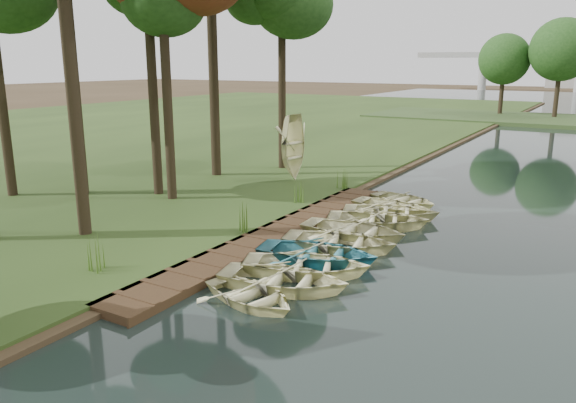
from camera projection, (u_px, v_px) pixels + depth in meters
The scene contains 18 objects.
ground at pixel (314, 245), 19.89m from camera, with size 300.00×300.00×0.00m, color #3D2F1D.
boardwalk at pixel (276, 235), 20.64m from camera, with size 1.60×16.00×0.30m, color #382615.
building_b at pixel (566, 64), 141.98m from camera, with size 8.00×8.00×12.00m, color #A5A5A0.
rowboat_0 at pixel (250, 292), 14.93m from camera, with size 2.15×3.00×0.62m, color beige.
rowboat_1 at pixel (284, 276), 15.84m from camera, with size 2.69×3.76×0.78m, color beige.
rowboat_2 at pixel (307, 263), 16.90m from camera, with size 2.75×3.85×0.80m, color beige.
rowboat_3 at pixel (317, 251), 17.93m from camera, with size 2.79×3.90×0.81m, color teal.
rowboat_4 at pixel (340, 239), 19.09m from camera, with size 2.77×3.88×0.80m, color beige.
rowboat_5 at pixel (353, 228), 20.42m from camera, with size 2.77×3.88×0.80m, color beige.
rowboat_6 at pixel (378, 217), 21.82m from camera, with size 2.80×3.92×0.81m, color beige.
rowboat_7 at pixel (391, 210), 22.90m from camera, with size 2.76×3.87×0.80m, color beige.
rowboat_8 at pixel (392, 204), 23.95m from camera, with size 2.53×3.54×0.73m, color beige.
rowboat_9 at pixel (404, 198), 25.24m from camera, with size 2.28×3.19×0.66m, color beige.
stored_rowboat at pixel (294, 174), 29.33m from camera, with size 2.47×3.45×0.72m, color beige.
reeds_0 at pixel (98, 253), 16.60m from camera, with size 0.60×0.60×1.03m, color #3F661E.
reeds_1 at pixel (241, 217), 20.29m from camera, with size 0.60×0.60×1.13m, color #3F661E.
reeds_2 at pixel (298, 192), 24.69m from camera, with size 0.60×0.60×0.89m, color #3F661E.
reeds_3 at pixel (341, 180), 27.39m from camera, with size 0.60×0.60×0.88m, color #3F661E.
Camera 1 is at (8.84, -16.76, 6.31)m, focal length 35.00 mm.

